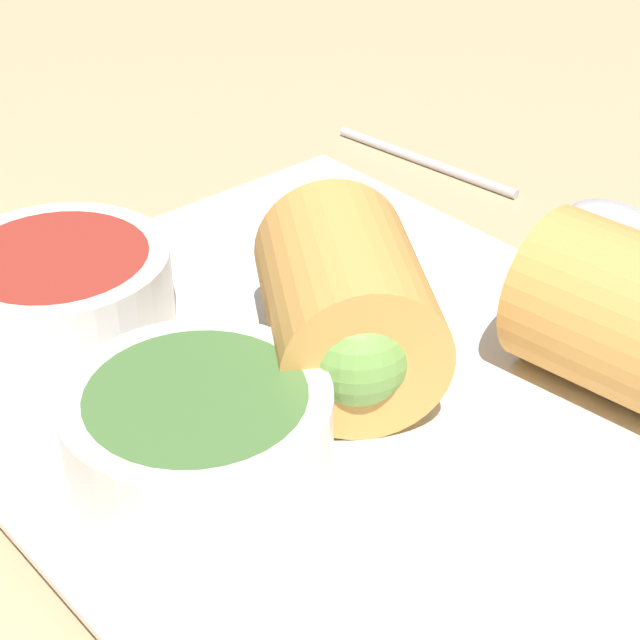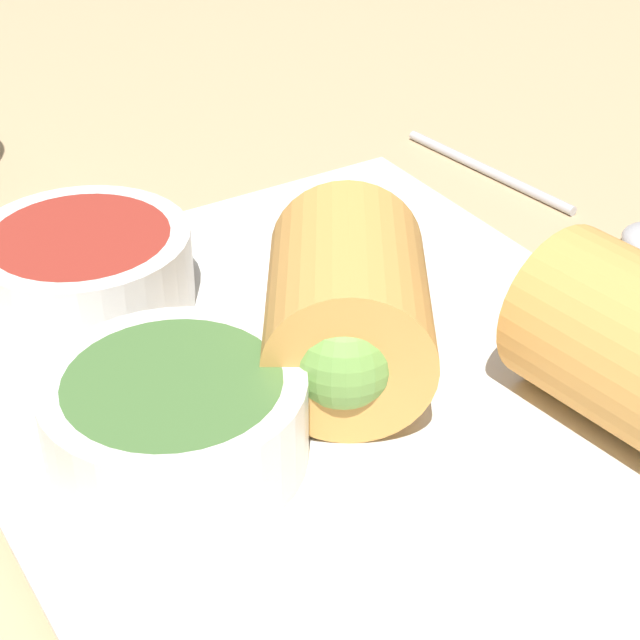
# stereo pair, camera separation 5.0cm
# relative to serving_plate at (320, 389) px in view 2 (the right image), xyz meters

# --- Properties ---
(table_surface) EXTENTS (1.80, 1.40, 0.02)m
(table_surface) POSITION_rel_serving_plate_xyz_m (-0.00, -0.02, -0.02)
(table_surface) COLOR tan
(table_surface) RESTS_ON ground
(serving_plate) EXTENTS (0.29, 0.25, 0.01)m
(serving_plate) POSITION_rel_serving_plate_xyz_m (0.00, 0.00, 0.00)
(serving_plate) COLOR silver
(serving_plate) RESTS_ON table_surface
(roll_front_left) EXTENTS (0.10, 0.09, 0.06)m
(roll_front_left) POSITION_rel_serving_plate_xyz_m (-0.01, -0.01, 0.04)
(roll_front_left) COLOR #D19347
(roll_front_left) RESTS_ON serving_plate
(dipping_bowl_near) EXTENTS (0.09, 0.09, 0.03)m
(dipping_bowl_near) POSITION_rel_serving_plate_xyz_m (-0.02, 0.06, 0.02)
(dipping_bowl_near) COLOR silver
(dipping_bowl_near) RESTS_ON serving_plate
(dipping_bowl_far) EXTENTS (0.09, 0.09, 0.03)m
(dipping_bowl_far) POSITION_rel_serving_plate_xyz_m (0.09, 0.05, 0.02)
(dipping_bowl_far) COLOR silver
(dipping_bowl_far) RESTS_ON serving_plate
(spoon) EXTENTS (0.19, 0.04, 0.01)m
(spoon) POSITION_rel_serving_plate_xyz_m (0.02, -0.19, -0.00)
(spoon) COLOR #B2B2B7
(spoon) RESTS_ON table_surface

